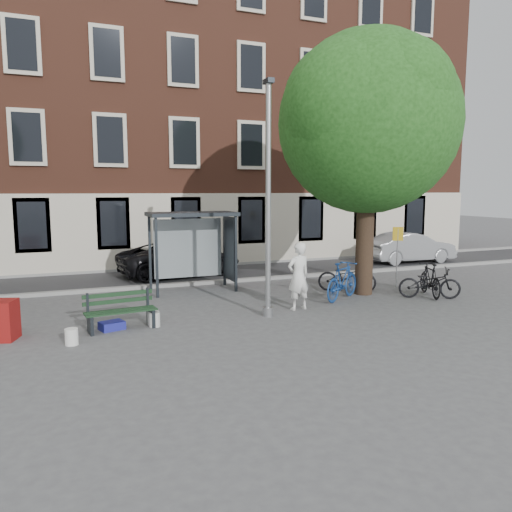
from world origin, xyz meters
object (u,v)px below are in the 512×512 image
Objects in this scene: car_dark at (180,259)px; bike_b at (342,281)px; bus_shelter at (203,233)px; bike_a at (430,283)px; car_silver at (410,247)px; lamppost at (268,212)px; notice_sign at (398,243)px; bike_c at (347,277)px; bench at (121,313)px; bike_d at (430,280)px; painter at (298,276)px.

bike_b is at bearing -157.40° from car_dark.
bus_shelter reaches higher than bike_a.
bus_shelter is 0.67× the size of car_silver.
car_dark is (-0.69, 7.21, -2.12)m from lamppost.
notice_sign reaches higher than car_silver.
bike_a is (5.52, 0.18, -2.30)m from lamppost.
bike_c is at bearing 128.18° from car_silver.
bike_b is at bearing -41.30° from bus_shelter.
bike_c reaches higher than bench.
bus_shelter is 4.99m from bike_c.
bench is 0.91× the size of bike_c.
notice_sign reaches higher than bike_a.
car_dark is (-6.44, 6.80, 0.13)m from bike_d.
bike_d reaches higher than bench.
bike_b reaches higher than bench.
bench is 6.75m from bike_b.
painter is at bearing 117.78° from bike_a.
bench is at bearing -145.83° from notice_sign.
lamppost is at bearing -137.23° from notice_sign.
bench is 9.54m from bike_d.
bike_c is at bearing 28.62° from lamppost.
bike_d is 0.37× the size of car_dark.
car_dark is 10.72m from car_silver.
painter is (1.69, -3.73, -0.97)m from bus_shelter.
car_dark is at bearing 88.88° from car_silver.
lamppost is 1.28× the size of car_dark.
bench is at bearing -129.00° from bus_shelter.
notice_sign is (0.19, 1.88, 1.06)m from bike_a.
bike_a is at bearing -32.67° from bus_shelter.
bus_shelter is 7.47m from bike_d.
car_silver is at bearing -100.17° from car_dark.
bike_b is (3.52, -3.09, -1.33)m from bus_shelter.
car_dark is (-0.09, 3.11, -1.25)m from bus_shelter.
bike_b is at bearing 1.04° from bench.
bus_shelter is 3.35m from car_dark.
bus_shelter reaches higher than painter.
bike_c is 7.88m from car_silver.
bike_d is at bearing -93.44° from bike_c.
bike_a is 2.75m from bike_b.
car_dark is (-3.60, 6.20, 0.08)m from bike_b.
bench is 7.72m from bike_c.
car_silver is (13.81, 6.55, 0.30)m from bench.
bus_shelter is 1.59× the size of bike_d.
bike_a is at bearing -72.90° from notice_sign.
lamppost is 7.55m from car_dark.
car_silver is (10.62, 2.62, -1.22)m from bus_shelter.
notice_sign is at bearing 19.81° from lamppost.
bus_shelter is 11.01m from car_silver.
bike_c is 0.91× the size of notice_sign.
bike_a is 0.44× the size of car_silver.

